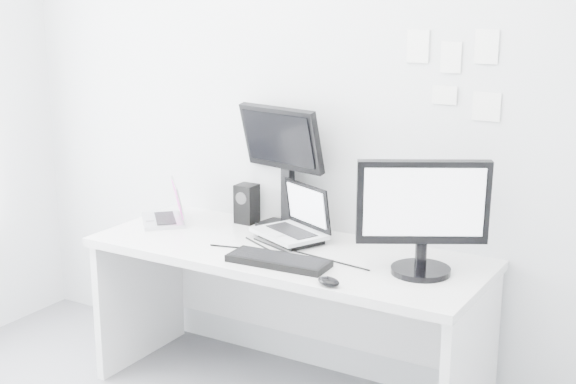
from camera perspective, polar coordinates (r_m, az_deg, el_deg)
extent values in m
plane|color=silver|center=(3.79, 2.62, 6.37)|extent=(3.60, 0.00, 3.60)
cube|color=silver|center=(3.76, -0.11, -9.30)|extent=(1.80, 0.70, 0.73)
cube|color=#BABBC0|center=(4.06, -8.84, -0.65)|extent=(0.35, 0.35, 0.21)
cube|color=black|center=(4.01, -2.91, -0.82)|extent=(0.12, 0.12, 0.19)
cube|color=silver|center=(3.71, 0.06, -1.48)|extent=(0.40, 0.36, 0.27)
cube|color=black|center=(3.87, -0.29, 1.85)|extent=(0.47, 0.24, 0.61)
cube|color=black|center=(3.30, 9.47, -1.66)|extent=(0.59, 0.48, 0.49)
cube|color=black|center=(3.43, -0.67, -4.86)|extent=(0.45, 0.18, 0.03)
ellipsoid|color=black|center=(3.20, 2.87, -6.30)|extent=(0.12, 0.09, 0.03)
cube|color=white|center=(3.56, 9.11, 10.08)|extent=(0.10, 0.00, 0.14)
cube|color=white|center=(3.52, 11.38, 9.26)|extent=(0.09, 0.00, 0.13)
cube|color=white|center=(3.46, 13.79, 9.90)|extent=(0.10, 0.00, 0.14)
cube|color=white|center=(3.54, 10.95, 6.71)|extent=(0.11, 0.00, 0.08)
cube|color=white|center=(3.49, 13.77, 5.85)|extent=(0.12, 0.00, 0.12)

